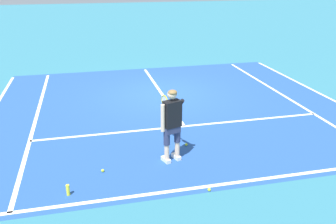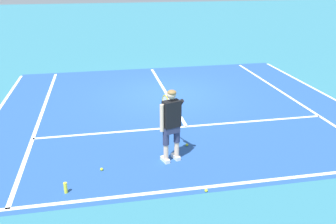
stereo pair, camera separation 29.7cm
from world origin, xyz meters
The scene contains 13 objects.
ground_plane centered at (0.00, 0.00, 0.00)m, with size 80.00×80.00×0.00m, color teal.
court_inner_surface centered at (0.00, -1.23, 0.00)m, with size 10.98×9.83×0.00m, color #234C93.
line_baseline centered at (0.00, -5.95, 0.00)m, with size 10.98×0.10×0.01m, color white.
line_service centered at (0.00, -2.92, 0.00)m, with size 8.23×0.10×0.01m, color white.
line_centre_service centered at (0.00, 0.28, 0.00)m, with size 0.10×6.40×0.01m, color white.
line_singles_left centered at (-4.12, -1.23, 0.00)m, with size 0.10×9.43×0.01m, color white.
line_singles_right centered at (4.12, -1.23, 0.00)m, with size 0.10×9.43×0.01m, color white.
line_doubles_right centered at (5.49, -1.23, 0.00)m, with size 0.10×9.43×0.01m, color white.
tennis_player centered at (-0.80, -4.71, 0.99)m, with size 0.58×1.22×1.71m.
tennis_ball_near_feet centered at (-0.27, -4.08, 0.03)m, with size 0.07×0.07×0.07m, color #CCE02D.
tennis_ball_by_baseline centered at (-0.38, -6.10, 0.03)m, with size 0.07×0.07×0.07m, color #CCE02D.
tennis_ball_mid_court centered at (-2.39, -4.88, 0.03)m, with size 0.07×0.07×0.07m, color #CCE02D.
water_bottle centered at (-3.09, -5.61, 0.11)m, with size 0.07×0.07×0.23m, color yellow.
Camera 1 is at (-2.56, -11.82, 4.06)m, focal length 38.48 mm.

